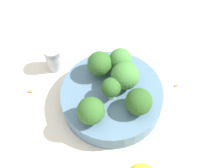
% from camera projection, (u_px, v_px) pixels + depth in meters
% --- Properties ---
extents(ground_plane, '(3.00, 3.00, 0.00)m').
position_uv_depth(ground_plane, '(112.00, 103.00, 0.65)').
color(ground_plane, beige).
extents(bowl, '(0.21, 0.21, 0.04)m').
position_uv_depth(bowl, '(112.00, 98.00, 0.64)').
color(bowl, slate).
rests_on(bowl, ground_plane).
extents(broccoli_floret_0, '(0.06, 0.06, 0.06)m').
position_uv_depth(broccoli_floret_0, '(125.00, 76.00, 0.60)').
color(broccoli_floret_0, '#8EB770').
rests_on(broccoli_floret_0, bowl).
extents(broccoli_floret_1, '(0.05, 0.05, 0.05)m').
position_uv_depth(broccoli_floret_1, '(91.00, 111.00, 0.56)').
color(broccoli_floret_1, '#7A9E5B').
rests_on(broccoli_floret_1, bowl).
extents(broccoli_floret_2, '(0.05, 0.05, 0.06)m').
position_uv_depth(broccoli_floret_2, '(120.00, 60.00, 0.62)').
color(broccoli_floret_2, '#84AD66').
rests_on(broccoli_floret_2, bowl).
extents(broccoli_floret_3, '(0.04, 0.04, 0.05)m').
position_uv_depth(broccoli_floret_3, '(109.00, 88.00, 0.59)').
color(broccoli_floret_3, '#8EB770').
rests_on(broccoli_floret_3, bowl).
extents(broccoli_floret_4, '(0.05, 0.05, 0.05)m').
position_uv_depth(broccoli_floret_4, '(139.00, 102.00, 0.58)').
color(broccoli_floret_4, '#8EB770').
rests_on(broccoli_floret_4, bowl).
extents(broccoli_floret_5, '(0.05, 0.05, 0.06)m').
position_uv_depth(broccoli_floret_5, '(100.00, 64.00, 0.62)').
color(broccoli_floret_5, '#7A9E5B').
rests_on(broccoli_floret_5, bowl).
extents(pepper_shaker, '(0.04, 0.04, 0.06)m').
position_uv_depth(pepper_shaker, '(54.00, 58.00, 0.68)').
color(pepper_shaker, '#B2B7BC').
rests_on(pepper_shaker, ground_plane).
extents(almond_crumb_0, '(0.01, 0.01, 0.01)m').
position_uv_depth(almond_crumb_0, '(30.00, 92.00, 0.66)').
color(almond_crumb_0, '#AD7F4C').
rests_on(almond_crumb_0, ground_plane).
extents(almond_crumb_1, '(0.01, 0.01, 0.01)m').
position_uv_depth(almond_crumb_1, '(177.00, 85.00, 0.67)').
color(almond_crumb_1, olive).
rests_on(almond_crumb_1, ground_plane).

